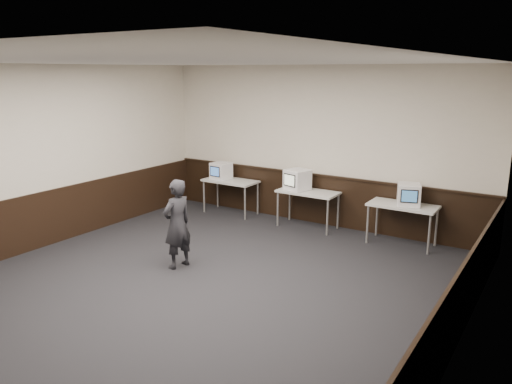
# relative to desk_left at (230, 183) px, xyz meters

# --- Properties ---
(floor) EXTENTS (8.00, 8.00, 0.00)m
(floor) POSITION_rel_desk_left_xyz_m (1.90, -3.60, -0.68)
(floor) COLOR black
(floor) RESTS_ON ground
(ceiling) EXTENTS (8.00, 8.00, 0.00)m
(ceiling) POSITION_rel_desk_left_xyz_m (1.90, -3.60, 2.52)
(ceiling) COLOR white
(ceiling) RESTS_ON back_wall
(back_wall) EXTENTS (7.00, 0.00, 7.00)m
(back_wall) POSITION_rel_desk_left_xyz_m (1.90, 0.40, 0.92)
(back_wall) COLOR beige
(back_wall) RESTS_ON ground
(left_wall) EXTENTS (0.00, 8.00, 8.00)m
(left_wall) POSITION_rel_desk_left_xyz_m (-1.60, -3.60, 0.92)
(left_wall) COLOR beige
(left_wall) RESTS_ON ground
(right_wall) EXTENTS (0.00, 8.00, 8.00)m
(right_wall) POSITION_rel_desk_left_xyz_m (5.40, -3.60, 0.92)
(right_wall) COLOR beige
(right_wall) RESTS_ON ground
(wainscot_back) EXTENTS (6.98, 0.04, 1.00)m
(wainscot_back) POSITION_rel_desk_left_xyz_m (1.90, 0.38, -0.18)
(wainscot_back) COLOR black
(wainscot_back) RESTS_ON back_wall
(wainscot_left) EXTENTS (0.04, 7.98, 1.00)m
(wainscot_left) POSITION_rel_desk_left_xyz_m (-1.58, -3.60, -0.18)
(wainscot_left) COLOR black
(wainscot_left) RESTS_ON left_wall
(wainscot_right) EXTENTS (0.04, 7.98, 1.00)m
(wainscot_right) POSITION_rel_desk_left_xyz_m (5.38, -3.60, -0.18)
(wainscot_right) COLOR black
(wainscot_right) RESTS_ON right_wall
(wainscot_rail) EXTENTS (6.98, 0.06, 0.04)m
(wainscot_rail) POSITION_rel_desk_left_xyz_m (1.90, 0.36, 0.34)
(wainscot_rail) COLOR black
(wainscot_rail) RESTS_ON wainscot_back
(desk_left) EXTENTS (1.20, 0.60, 0.75)m
(desk_left) POSITION_rel_desk_left_xyz_m (0.00, 0.00, 0.00)
(desk_left) COLOR beige
(desk_left) RESTS_ON ground
(desk_center) EXTENTS (1.20, 0.60, 0.75)m
(desk_center) POSITION_rel_desk_left_xyz_m (1.90, 0.00, 0.00)
(desk_center) COLOR beige
(desk_center) RESTS_ON ground
(desk_right) EXTENTS (1.20, 0.60, 0.75)m
(desk_right) POSITION_rel_desk_left_xyz_m (3.80, 0.00, 0.00)
(desk_right) COLOR beige
(desk_right) RESTS_ON ground
(emac_left) EXTENTS (0.41, 0.43, 0.37)m
(emac_left) POSITION_rel_desk_left_xyz_m (-0.22, -0.04, 0.26)
(emac_left) COLOR white
(emac_left) RESTS_ON desk_left
(emac_center) EXTENTS (0.52, 0.53, 0.41)m
(emac_center) POSITION_rel_desk_left_xyz_m (1.66, -0.02, 0.28)
(emac_center) COLOR white
(emac_center) RESTS_ON desk_center
(emac_right) EXTENTS (0.50, 0.52, 0.39)m
(emac_right) POSITION_rel_desk_left_xyz_m (3.89, 0.00, 0.27)
(emac_right) COLOR white
(emac_right) RESTS_ON desk_right
(person) EXTENTS (0.42, 0.57, 1.44)m
(person) POSITION_rel_desk_left_xyz_m (1.11, -3.00, 0.04)
(person) COLOR black
(person) RESTS_ON ground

